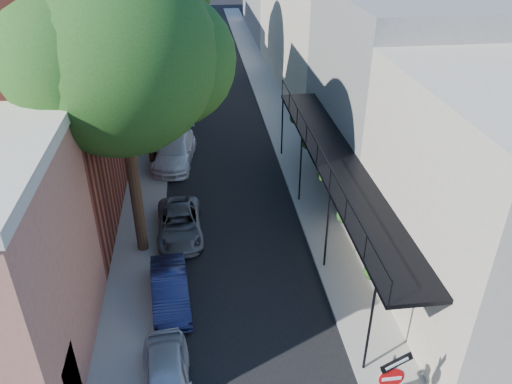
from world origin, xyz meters
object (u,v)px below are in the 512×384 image
object	(u,v)px
sign_post	(391,381)
parked_car_e	(177,117)
parked_car_a	(167,379)
parked_car_b	(170,290)
oak_mid	(147,30)
parked_car_d	(175,151)
oak_near	(131,57)
parked_car_c	(180,224)

from	to	relation	value
sign_post	parked_car_e	bearing A→B (deg)	104.64
parked_car_a	parked_car_b	bearing A→B (deg)	85.88
parked_car_a	parked_car_e	world-z (taller)	parked_car_e
sign_post	parked_car_a	xyz separation A→B (m)	(-5.76, 1.94, -1.44)
parked_car_a	oak_mid	bearing A→B (deg)	88.94
parked_car_b	parked_car_d	distance (m)	11.12
oak_near	parked_car_c	distance (m)	7.43
parked_car_a	parked_car_e	bearing A→B (deg)	85.80
oak_near	oak_mid	world-z (taller)	oak_near
oak_near	parked_car_d	xyz separation A→B (m)	(0.77, 7.61, -7.18)
sign_post	parked_car_c	world-z (taller)	sign_post
parked_car_c	oak_mid	bearing A→B (deg)	96.71
oak_near	parked_car_c	xyz separation A→B (m)	(1.08, 0.66, -7.32)
parked_car_b	parked_car_d	bearing A→B (deg)	85.23
sign_post	parked_car_b	world-z (taller)	sign_post
parked_car_a	parked_car_b	xyz separation A→B (m)	(0.00, 3.83, -0.00)
oak_mid	parked_car_e	world-z (taller)	oak_mid
parked_car_c	parked_car_b	bearing A→B (deg)	-96.40
parked_car_a	parked_car_d	bearing A→B (deg)	85.88
oak_mid	parked_car_e	xyz separation A→B (m)	(0.85, 4.67, -6.39)
sign_post	oak_mid	bearing A→B (deg)	110.86
sign_post	parked_car_a	bearing A→B (deg)	161.38
sign_post	parked_car_c	distance (m)	11.44
sign_post	parked_car_a	world-z (taller)	sign_post
oak_near	parked_car_b	bearing A→B (deg)	-77.68
oak_near	parked_car_c	bearing A→B (deg)	31.51
parked_car_a	parked_car_d	distance (m)	14.96
oak_mid	parked_car_a	distance (m)	16.64
oak_near	parked_car_a	world-z (taller)	oak_near
oak_mid	parked_car_c	xyz separation A→B (m)	(1.13, -7.31, -6.49)
oak_mid	sign_post	bearing A→B (deg)	-69.14
parked_car_a	oak_near	bearing A→B (deg)	91.84
parked_car_c	parked_car_e	xyz separation A→B (m)	(-0.28, 11.98, 0.10)
oak_mid	parked_car_d	size ratio (longest dim) A/B	2.12
parked_car_c	parked_car_a	bearing A→B (deg)	-94.34
parked_car_a	parked_car_c	xyz separation A→B (m)	(0.31, 8.01, -0.03)
oak_near	parked_car_e	distance (m)	14.58
oak_near	parked_car_d	distance (m)	10.49
parked_car_a	sign_post	bearing A→B (deg)	-22.74
oak_mid	parked_car_a	size ratio (longest dim) A/B	2.92
oak_near	parked_car_b	distance (m)	8.13
oak_near	parked_car_b	world-z (taller)	oak_near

